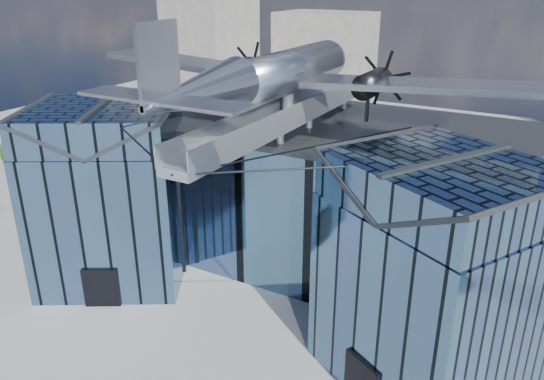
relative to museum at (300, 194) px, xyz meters
The scene contains 4 objects.
ground_plane 8.03m from the museum, 90.00° to the right, with size 120.00×120.00×0.00m, color gray.
museum is the anchor object (origin of this frame).
bg_towers 44.92m from the museum, 88.14° to the left, with size 77.00×24.50×26.00m.
tree_side_w 28.71m from the museum, behind, with size 4.13×4.13×5.98m.
Camera 1 is at (14.44, -23.85, 19.23)m, focal length 35.00 mm.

